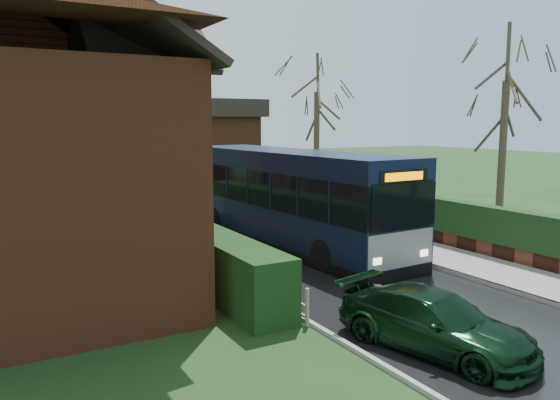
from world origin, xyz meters
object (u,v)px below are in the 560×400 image
car_silver (181,209)px  brick_house (5,132)px  car_green (434,322)px  bus (290,199)px  bus_stop_sign (321,189)px

car_silver → brick_house: bearing=-149.8°
brick_house → car_green: size_ratio=3.47×
brick_house → car_green: 13.00m
bus → car_green: (-2.40, -9.93, -1.18)m
bus → car_green: 10.28m
car_silver → bus_stop_sign: bus_stop_sign is taller
brick_house → bus_stop_sign: brick_house is taller
car_silver → bus_stop_sign: bearing=-50.8°
bus → car_silver: 6.41m
brick_house → bus: (9.54, -0.27, -2.59)m
car_silver → car_green: (-0.10, -15.82, -0.12)m
bus → car_green: size_ratio=2.85×
car_green → bus_stop_sign: bearing=53.4°
bus → bus_stop_sign: bus is taller
bus → car_silver: bearing=108.2°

